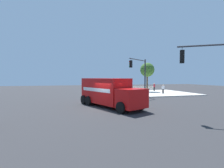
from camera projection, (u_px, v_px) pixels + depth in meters
name	position (u px, v px, depth m)	size (l,w,h in m)	color
ground_plane	(106.00, 109.00, 16.22)	(100.00, 100.00, 0.00)	#2B2B2D
sidewalk_corner_near	(157.00, 93.00, 32.11)	(11.94, 11.94, 0.14)	beige
delivery_truck	(109.00, 92.00, 17.33)	(5.53, 8.31, 2.95)	red
traffic_light_primary	(140.00, 72.00, 24.33)	(3.81, 3.10, 5.66)	#38383D
traffic_light_secondary	(223.00, 68.00, 11.36)	(3.91, 2.56, 5.54)	#38383D
pedestrian_near_corner	(163.00, 88.00, 30.13)	(0.42, 0.39, 1.60)	black
pedestrian_crossing	(154.00, 87.00, 35.72)	(0.29, 0.52, 1.67)	black
picket_fence_run	(144.00, 88.00, 37.62)	(5.32, 0.05, 0.95)	silver
shade_tree_near	(147.00, 70.00, 34.29)	(2.90, 2.90, 5.93)	brown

